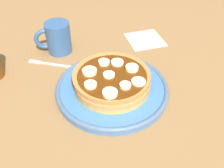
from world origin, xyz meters
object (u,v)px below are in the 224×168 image
object	(u,v)px
banana_slice_3	(90,85)
coffee_mug	(57,37)
banana_slice_1	(125,86)
pancake_stack	(112,81)
banana_slice_0	(109,75)
banana_slice_5	(104,62)
banana_slice_8	(138,82)
banana_slice_4	(89,71)
banana_slice_7	(110,93)
plate	(112,89)
banana_slice_2	(132,68)
fork	(47,63)
banana_slice_6	(117,63)
napkin	(145,39)

from	to	relation	value
banana_slice_3	coffee_mug	distance (cm)	24.92
banana_slice_1	pancake_stack	bearing A→B (deg)	-66.56
banana_slice_0	banana_slice_3	world-z (taller)	banana_slice_3
banana_slice_5	banana_slice_8	world-z (taller)	banana_slice_5
banana_slice_1	banana_slice_4	xyz separation A→B (cm)	(7.17, -6.63, 0.05)
coffee_mug	banana_slice_7	bearing A→B (deg)	110.27
banana_slice_7	banana_slice_0	bearing A→B (deg)	-99.18
plate	banana_slice_5	size ratio (longest dim) A/B	9.82
banana_slice_0	banana_slice_1	world-z (taller)	banana_slice_1
banana_slice_2	banana_slice_3	size ratio (longest dim) A/B	1.09
banana_slice_2	banana_slice_8	world-z (taller)	banana_slice_2
banana_slice_0	coffee_mug	world-z (taller)	coffee_mug
banana_slice_0	banana_slice_2	xyz separation A→B (cm)	(-5.95, -1.27, 0.16)
plate	coffee_mug	size ratio (longest dim) A/B	2.62
banana_slice_7	banana_slice_8	bearing A→B (deg)	-160.40
banana_slice_3	banana_slice_1	bearing A→B (deg)	166.44
pancake_stack	banana_slice_1	distance (cm)	5.54
banana_slice_0	banana_slice_8	size ratio (longest dim) A/B	0.86
banana_slice_1	banana_slice_7	size ratio (longest dim) A/B	0.78
coffee_mug	banana_slice_5	bearing A→B (deg)	123.81
banana_slice_1	banana_slice_4	bearing A→B (deg)	-42.79
fork	banana_slice_5	bearing A→B (deg)	144.73
banana_slice_2	fork	world-z (taller)	banana_slice_2
banana_slice_3	coffee_mug	size ratio (longest dim) A/B	0.27
banana_slice_2	fork	bearing A→B (deg)	-33.98
banana_slice_8	banana_slice_3	bearing A→B (deg)	-5.50
banana_slice_6	banana_slice_8	world-z (taller)	same
coffee_mug	banana_slice_6	bearing A→B (deg)	129.99
banana_slice_1	coffee_mug	size ratio (longest dim) A/B	0.25
banana_slice_2	banana_slice_7	xyz separation A→B (cm)	(6.97, 7.58, -0.02)
banana_slice_4	banana_slice_8	size ratio (longest dim) A/B	1.08
banana_slice_4	banana_slice_5	distance (cm)	4.98
banana_slice_2	banana_slice_8	distance (cm)	5.03
banana_slice_0	banana_slice_2	world-z (taller)	banana_slice_2
banana_slice_4	napkin	size ratio (longest dim) A/B	0.32
banana_slice_4	banana_slice_1	bearing A→B (deg)	137.21
banana_slice_3	coffee_mug	xyz separation A→B (cm)	(6.46, -24.05, -0.95)
banana_slice_2	banana_slice_0	bearing A→B (deg)	12.01
banana_slice_3	banana_slice_2	bearing A→B (deg)	-159.64
banana_slice_1	fork	bearing A→B (deg)	-48.24
banana_slice_8	coffee_mug	bearing A→B (deg)	-55.32
banana_slice_0	coffee_mug	xyz separation A→B (cm)	(11.23, -21.34, -0.86)
plate	banana_slice_2	world-z (taller)	banana_slice_2
banana_slice_4	napkin	distance (cm)	29.32
banana_slice_1	banana_slice_8	size ratio (longest dim) A/B	0.81
banana_slice_0	banana_slice_5	xyz separation A→B (cm)	(0.27, -4.97, 0.14)
banana_slice_2	banana_slice_7	size ratio (longest dim) A/B	0.94
banana_slice_6	banana_slice_3	bearing A→B (deg)	42.32
banana_slice_7	napkin	world-z (taller)	banana_slice_7
pancake_stack	coffee_mug	world-z (taller)	coffee_mug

